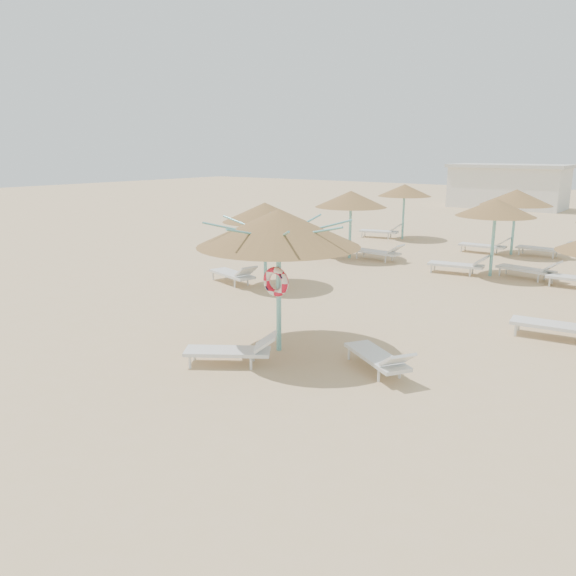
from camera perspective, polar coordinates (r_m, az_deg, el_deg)
The scene contains 6 objects.
ground at distance 12.16m, azimuth 0.77°, elevation -6.82°, with size 120.00×120.00×0.00m, color tan.
main_palapa at distance 11.80m, azimuth -0.97°, elevation 6.09°, with size 3.46×3.46×3.10m.
lounger_main_a at distance 11.57m, azimuth -5.55°, elevation -6.29°, with size 1.86×1.53×0.68m.
lounger_main_b at distance 11.27m, azimuth 9.30°, elevation -6.95°, with size 1.90×1.47×0.68m.
palapa_field at distance 20.73m, azimuth 20.95°, elevation 7.46°, with size 19.13×14.46×2.72m.
service_hut at distance 46.03m, azimuth 21.44°, elevation 9.62°, with size 8.40×4.40×3.25m.
Camera 1 is at (6.76, -9.15, 4.30)m, focal length 35.00 mm.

